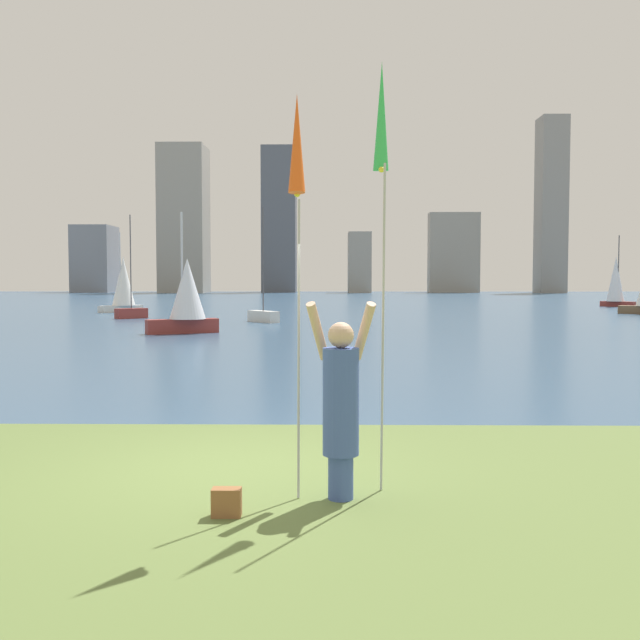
% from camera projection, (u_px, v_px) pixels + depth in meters
% --- Properties ---
extents(ground, '(120.00, 138.00, 0.12)m').
position_uv_depth(ground, '(318.00, 307.00, 59.24)').
color(ground, '#5B7038').
extents(person, '(0.71, 0.52, 1.94)m').
position_uv_depth(person, '(341.00, 402.00, 7.16)').
color(person, '#3F59A5').
rests_on(person, ground).
extents(kite_flag_left, '(0.16, 0.59, 3.89)m').
position_uv_depth(kite_flag_left, '(297.00, 158.00, 6.87)').
color(kite_flag_left, '#B2B2B7').
rests_on(kite_flag_left, ground).
extents(kite_flag_right, '(0.16, 0.68, 4.35)m').
position_uv_depth(kite_flag_right, '(381.00, 130.00, 7.49)').
color(kite_flag_right, '#B2B2B7').
rests_on(kite_flag_right, ground).
extents(bag, '(0.26, 0.15, 0.26)m').
position_uv_depth(bag, '(227.00, 502.00, 6.66)').
color(bag, brown).
rests_on(bag, ground).
extents(sailboat_1, '(2.52, 2.62, 5.16)m').
position_uv_depth(sailboat_1, '(123.00, 284.00, 47.76)').
color(sailboat_1, silver).
rests_on(sailboat_1, ground).
extents(sailboat_2, '(2.30, 2.19, 5.55)m').
position_uv_depth(sailboat_2, '(616.00, 281.00, 57.39)').
color(sailboat_2, maroon).
rests_on(sailboat_2, ground).
extents(sailboat_4, '(1.68, 1.58, 5.64)m').
position_uv_depth(sailboat_4, '(131.00, 312.00, 40.20)').
color(sailboat_4, maroon).
rests_on(sailboat_4, ground).
extents(sailboat_6, '(2.78, 1.94, 4.79)m').
position_uv_depth(sailboat_6, '(187.00, 294.00, 29.15)').
color(sailboat_6, maroon).
rests_on(sailboat_6, ground).
extents(sailboat_7, '(1.75, 2.05, 5.73)m').
position_uv_depth(sailboat_7, '(263.00, 315.00, 36.78)').
color(sailboat_7, silver).
rests_on(sailboat_7, ground).
extents(skyline_tower_0, '(6.09, 7.17, 10.79)m').
position_uv_depth(skyline_tower_0, '(95.00, 259.00, 119.89)').
color(skyline_tower_0, gray).
rests_on(skyline_tower_0, ground).
extents(skyline_tower_1, '(7.12, 7.73, 23.08)m').
position_uv_depth(skyline_tower_1, '(184.00, 220.00, 116.49)').
color(skyline_tower_1, gray).
rests_on(skyline_tower_1, ground).
extents(skyline_tower_2, '(5.48, 5.68, 23.43)m').
position_uv_depth(skyline_tower_2, '(279.00, 220.00, 119.66)').
color(skyline_tower_2, '#565B66').
rests_on(skyline_tower_2, ground).
extents(skyline_tower_3, '(3.58, 6.12, 9.51)m').
position_uv_depth(skyline_tower_3, '(359.00, 263.00, 116.81)').
color(skyline_tower_3, gray).
rests_on(skyline_tower_3, ground).
extents(skyline_tower_4, '(7.96, 3.14, 12.70)m').
position_uv_depth(skyline_tower_4, '(454.00, 253.00, 117.55)').
color(skyline_tower_4, gray).
rests_on(skyline_tower_4, ground).
extents(skyline_tower_5, '(4.03, 4.84, 27.04)m').
position_uv_depth(skyline_tower_5, '(551.00, 206.00, 113.83)').
color(skyline_tower_5, gray).
rests_on(skyline_tower_5, ground).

